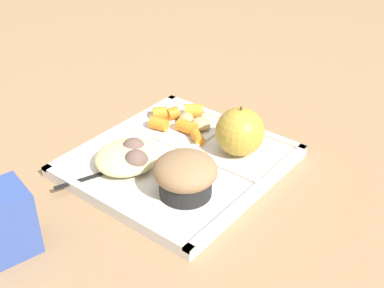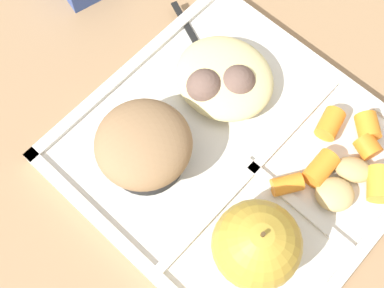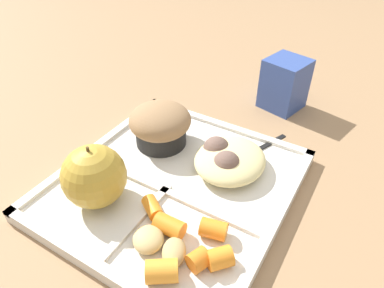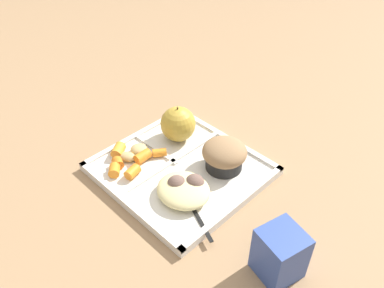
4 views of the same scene
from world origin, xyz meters
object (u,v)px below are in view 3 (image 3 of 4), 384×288
Objects in this scene: green_apple at (94,176)px; plastic_fork at (241,159)px; bran_muffin at (160,125)px; milk_carton at (284,84)px; lunch_tray at (174,185)px.

green_apple is 0.56× the size of plastic_fork.
green_apple is at bearing 180.00° from bran_muffin.
green_apple reaches higher than milk_carton.
milk_carton reaches higher than plastic_fork.
bran_muffin is 0.25m from milk_carton.
lunch_tray is at bearing -176.38° from milk_carton.
plastic_fork is at bearing -33.37° from lunch_tray.
green_apple is 0.91× the size of bran_muffin.
green_apple reaches higher than lunch_tray.
bran_muffin is 1.01× the size of milk_carton.
lunch_tray is at bearing -134.10° from bran_muffin.
milk_carton is (0.29, -0.05, 0.04)m from lunch_tray.
lunch_tray reaches higher than plastic_fork.
lunch_tray is at bearing 146.63° from plastic_fork.
bran_muffin is (0.06, 0.07, 0.04)m from lunch_tray.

